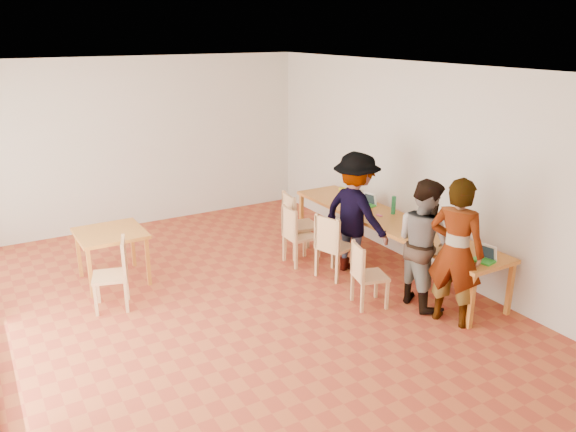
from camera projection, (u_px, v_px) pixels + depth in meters
name	position (u px, v px, depth m)	size (l,w,h in m)	color
ground	(243.00, 309.00, 7.24)	(8.00, 8.00, 0.00)	#A84C28
wall_back	(143.00, 143.00, 10.04)	(6.00, 0.10, 3.00)	beige
wall_front	(518.00, 359.00, 3.48)	(6.00, 0.10, 3.00)	beige
wall_right	(426.00, 168.00, 8.19)	(0.10, 8.00, 3.00)	beige
ceiling	(236.00, 68.00, 6.27)	(6.00, 8.00, 0.04)	white
communal_table	(389.00, 223.00, 8.32)	(0.80, 4.00, 0.75)	#C5732B
side_table	(111.00, 237.00, 7.85)	(0.90, 0.90, 0.75)	#C5732B
chair_near	(364.00, 269.00, 7.17)	(0.49, 0.49, 0.46)	tan
chair_mid	(331.00, 240.00, 7.97)	(0.55, 0.55, 0.51)	tan
chair_far	(295.00, 230.00, 8.46)	(0.43, 0.43, 0.49)	tan
chair_empty	(295.00, 218.00, 8.77)	(0.53, 0.53, 0.54)	tan
chair_spare	(117.00, 267.00, 7.13)	(0.53, 0.53, 0.49)	tan
person_near	(456.00, 252.00, 6.66)	(0.67, 0.44, 1.84)	gray
person_mid	(424.00, 243.00, 7.15)	(0.82, 0.64, 1.69)	gray
person_far	(355.00, 213.00, 8.12)	(1.16, 0.67, 1.80)	gray
laptop_near	(485.00, 256.00, 6.83)	(0.26, 0.28, 0.21)	green
laptop_mid	(421.00, 223.00, 7.98)	(0.27, 0.30, 0.22)	green
laptop_far	(368.00, 202.00, 8.96)	(0.26, 0.29, 0.21)	green
yellow_mug	(342.00, 191.00, 9.60)	(0.13, 0.13, 0.10)	yellow
green_bottle	(394.00, 205.00, 8.52)	(0.07, 0.07, 0.28)	#217C43
clear_glass	(355.00, 213.00, 8.47)	(0.07, 0.07, 0.09)	silver
condiment_cup	(344.00, 203.00, 8.98)	(0.08, 0.08, 0.06)	white
pink_phone	(379.00, 215.00, 8.48)	(0.05, 0.10, 0.01)	#D83F6D
black_pouch	(352.00, 194.00, 9.46)	(0.16, 0.26, 0.09)	black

